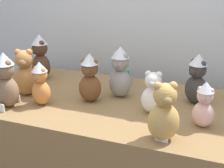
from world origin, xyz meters
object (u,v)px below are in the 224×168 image
(teddy_bear_mocha, at_px, (6,81))
(teddy_bear_chestnut, at_px, (90,78))
(teddy_bear_caramel, at_px, (25,74))
(teddy_bear_charcoal, at_px, (197,79))
(teddy_bear_ash, at_px, (120,72))
(teddy_bear_snow, at_px, (153,94))
(display_table, at_px, (112,154))
(party_cup_green, at_px, (124,77))
(teddy_bear_ginger, at_px, (40,84))
(teddy_bear_honey, at_px, (164,113))
(teddy_bear_cocoa, at_px, (40,57))
(teddy_bear_blush, at_px, (204,105))

(teddy_bear_mocha, distance_m, teddy_bear_chestnut, 0.51)
(teddy_bear_caramel, bearing_deg, teddy_bear_charcoal, -8.56)
(teddy_bear_ash, distance_m, teddy_bear_snow, 0.32)
(display_table, xyz_separation_m, party_cup_green, (-0.03, 0.33, 0.45))
(teddy_bear_mocha, height_order, teddy_bear_ash, teddy_bear_mocha)
(party_cup_green, bearing_deg, teddy_bear_ash, -76.91)
(teddy_bear_ginger, bearing_deg, teddy_bear_honey, 4.07)
(teddy_bear_cocoa, distance_m, teddy_bear_honey, 1.21)
(teddy_bear_blush, distance_m, teddy_bear_snow, 0.31)
(teddy_bear_cocoa, height_order, teddy_bear_ash, teddy_bear_cocoa)
(teddy_bear_cocoa, relative_size, teddy_bear_caramel, 1.08)
(teddy_bear_ginger, bearing_deg, teddy_bear_caramel, 165.09)
(teddy_bear_snow, bearing_deg, teddy_bear_mocha, -171.11)
(teddy_bear_mocha, relative_size, teddy_bear_ash, 1.01)
(display_table, bearing_deg, teddy_bear_mocha, -152.83)
(teddy_bear_mocha, bearing_deg, party_cup_green, 62.70)
(teddy_bear_charcoal, relative_size, teddy_bear_mocha, 0.94)
(teddy_bear_cocoa, relative_size, teddy_bear_honey, 1.10)
(display_table, height_order, teddy_bear_chestnut, teddy_bear_chestnut)
(teddy_bear_honey, xyz_separation_m, party_cup_green, (-0.45, 0.68, -0.09))
(teddy_bear_chestnut, distance_m, teddy_bear_caramel, 0.45)
(teddy_bear_chestnut, bearing_deg, teddy_bear_ginger, -160.08)
(teddy_bear_ginger, bearing_deg, teddy_bear_ash, 50.67)
(teddy_bear_blush, distance_m, party_cup_green, 0.78)
(display_table, distance_m, teddy_bear_mocha, 0.86)
(teddy_bear_blush, xyz_separation_m, party_cup_green, (-0.62, 0.47, -0.07))
(party_cup_green, bearing_deg, teddy_bear_caramel, -142.24)
(teddy_bear_blush, height_order, teddy_bear_caramel, teddy_bear_caramel)
(display_table, distance_m, teddy_bear_chestnut, 0.57)
(teddy_bear_honey, bearing_deg, teddy_bear_snow, 91.06)
(display_table, relative_size, teddy_bear_cocoa, 5.40)
(party_cup_green, bearing_deg, teddy_bear_blush, -37.12)
(teddy_bear_mocha, bearing_deg, teddy_bear_caramel, 104.14)
(teddy_bear_chestnut, relative_size, party_cup_green, 2.90)
(teddy_bear_cocoa, xyz_separation_m, party_cup_green, (0.62, 0.11, -0.11))
(teddy_bear_charcoal, bearing_deg, teddy_bear_cocoa, -151.25)
(teddy_bear_blush, height_order, teddy_bear_mocha, teddy_bear_mocha)
(teddy_bear_charcoal, relative_size, teddy_bear_caramel, 1.02)
(teddy_bear_cocoa, bearing_deg, teddy_bear_chestnut, 7.06)
(teddy_bear_charcoal, height_order, teddy_bear_cocoa, teddy_bear_cocoa)
(teddy_bear_ginger, distance_m, teddy_bear_honey, 0.83)
(teddy_bear_charcoal, height_order, teddy_bear_ash, teddy_bear_ash)
(teddy_bear_charcoal, xyz_separation_m, teddy_bear_caramel, (-1.08, -0.26, -0.01))
(teddy_bear_cocoa, distance_m, teddy_bear_mocha, 0.52)
(teddy_bear_honey, bearing_deg, display_table, 115.84)
(teddy_bear_honey, distance_m, party_cup_green, 0.82)
(display_table, distance_m, teddy_bear_ash, 0.57)
(teddy_bear_blush, bearing_deg, teddy_bear_cocoa, 169.00)
(teddy_bear_blush, bearing_deg, teddy_bear_ginger, -171.62)
(teddy_bear_chestnut, relative_size, teddy_bear_ash, 0.93)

